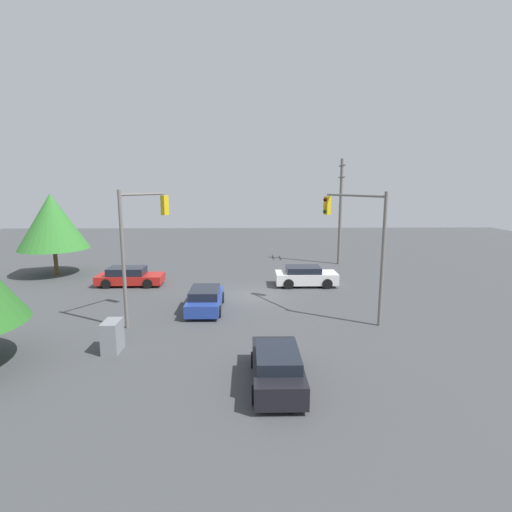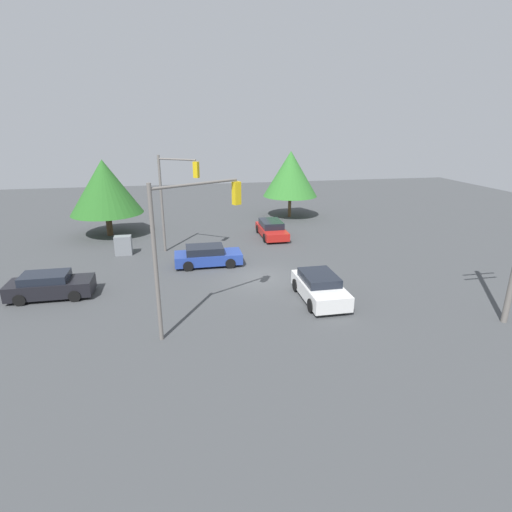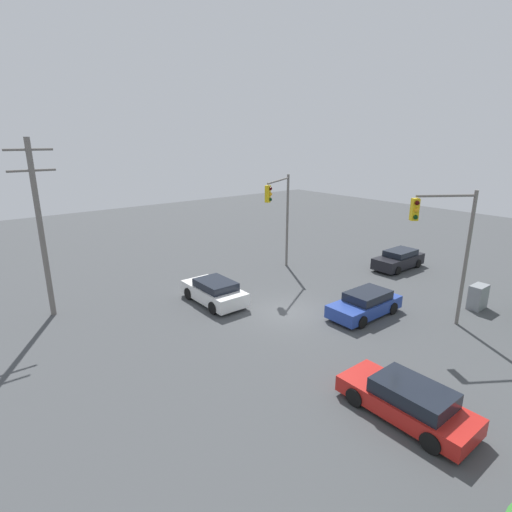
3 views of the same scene
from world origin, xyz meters
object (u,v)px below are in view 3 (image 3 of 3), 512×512
sedan_white (214,291)px  traffic_signal_main (281,208)px  sedan_dark (399,260)px  sedan_blue (365,304)px  electrical_cabinet (478,297)px  traffic_signal_cross (448,237)px  sedan_red (407,401)px

sedan_white → traffic_signal_main: size_ratio=0.64×
sedan_dark → sedan_white: bearing=77.9°
sedan_blue → electrical_cabinet: electrical_cabinet is taller
sedan_blue → sedan_dark: 9.41m
sedan_white → traffic_signal_cross: bearing=-52.7°
traffic_signal_main → electrical_cabinet: traffic_signal_main is taller
sedan_red → traffic_signal_main: (7.06, 14.37, 4.04)m
sedan_red → sedan_dark: size_ratio=1.07×
traffic_signal_main → sedan_white: bearing=-14.9°
sedan_red → sedan_dark: sedan_dark is taller
sedan_dark → traffic_signal_main: (-7.45, 4.84, 4.01)m
sedan_white → sedan_blue: 8.53m
sedan_dark → electrical_cabinet: sedan_dark is taller
sedan_red → electrical_cabinet: electrical_cabinet is taller
sedan_red → sedan_dark: (14.50, 9.53, 0.03)m
sedan_white → sedan_red: sedan_white is taller
traffic_signal_main → traffic_signal_cross: size_ratio=0.99×
sedan_blue → traffic_signal_cross: (1.88, -3.04, 4.00)m
sedan_white → traffic_signal_cross: 12.71m
traffic_signal_cross → sedan_blue: bearing=-24.6°
sedan_red → traffic_signal_cross: 9.13m
sedan_blue → electrical_cabinet: (5.71, -3.40, 0.04)m
sedan_blue → traffic_signal_main: size_ratio=0.64×
sedan_blue → traffic_signal_cross: bearing=-148.3°
electrical_cabinet → sedan_blue: bearing=149.2°
sedan_blue → traffic_signal_main: traffic_signal_main is taller
sedan_blue → sedan_dark: (8.73, 3.51, 0.03)m
sedan_white → traffic_signal_cross: (7.32, -9.60, 3.96)m
sedan_white → sedan_dark: 14.50m
sedan_red → electrical_cabinet: 11.77m
sedan_white → sedan_dark: size_ratio=1.00×
sedan_blue → sedan_dark: bearing=-68.1°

